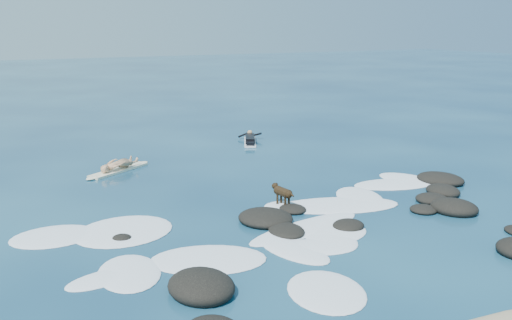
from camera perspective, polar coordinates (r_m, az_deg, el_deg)
ground at (r=15.96m, az=3.83°, el=-6.49°), size 160.00×160.00×0.00m
reef_rocks at (r=15.78m, az=11.06°, el=-6.55°), size 14.46×7.75×0.59m
breaking_foam at (r=15.80m, az=1.99°, el=-6.63°), size 14.27×8.49×0.12m
standing_surfer_rig at (r=21.96m, az=-13.67°, el=0.69°), size 2.84×1.94×1.81m
paddling_surfer_rig at (r=26.59m, az=-0.60°, el=2.06°), size 1.66×2.49×0.45m
dog at (r=17.33m, az=2.62°, el=-3.22°), size 0.38×1.11×0.70m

